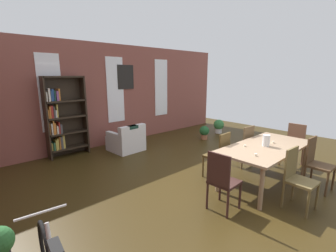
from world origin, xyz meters
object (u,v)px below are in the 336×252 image
bookshelf_tall (63,117)px  potted_plant_window (219,126)px  dining_chair_head_right (294,143)px  dining_chair_near_right (316,162)px  dining_chair_head_left (222,180)px  vase_on_table (266,141)px  potted_plant_by_shelf (204,132)px  armchair_white (127,141)px  dining_table (266,149)px  dining_chair_near_left (297,177)px  dining_chair_far_right (244,145)px  dining_chair_far_left (219,154)px

bookshelf_tall → potted_plant_window: 5.14m
dining_chair_head_right → dining_chair_near_right: 1.19m
dining_chair_head_right → dining_chair_head_left: 2.84m
vase_on_table → potted_plant_by_shelf: bearing=59.2°
dining_chair_head_right → armchair_white: 4.18m
dining_chair_head_left → dining_table: bearing=0.1°
armchair_white → dining_chair_head_right: bearing=-56.5°
dining_chair_near_right → bookshelf_tall: 5.66m
dining_chair_near_left → potted_plant_window: bearing=49.7°
dining_chair_near_right → bookshelf_tall: bookshelf_tall is taller
dining_table → dining_chair_near_right: bearing=-56.9°
dining_chair_far_right → potted_plant_window: 3.12m
dining_table → potted_plant_window: bearing=48.1°
dining_chair_head_left → potted_plant_by_shelf: 4.13m
vase_on_table → dining_chair_head_left: 1.43m
dining_table → dining_chair_far_right: size_ratio=2.20×
dining_table → potted_plant_window: dining_table is taller
dining_chair_near_left → dining_chair_head_left: same height
armchair_white → potted_plant_window: armchair_white is taller
dining_table → dining_chair_head_left: (-1.42, -0.00, -0.16)m
vase_on_table → dining_chair_head_left: (-1.39, -0.00, -0.34)m
vase_on_table → potted_plant_window: bearing=47.7°
dining_chair_near_right → armchair_white: dining_chair_near_right is taller
bookshelf_tall → armchair_white: 1.73m
dining_chair_near_left → potted_plant_by_shelf: 4.09m
dining_chair_head_left → dining_chair_near_right: bearing=-20.9°
potted_plant_by_shelf → dining_chair_head_right: bearing=-94.2°
dining_chair_far_left → potted_plant_window: dining_chair_far_left is taller
dining_chair_head_left → dining_chair_far_right: (1.89, 0.73, 0.00)m
potted_plant_window → dining_chair_far_right: bearing=-134.5°
dining_chair_far_left → potted_plant_window: 3.83m
dining_chair_head_right → bookshelf_tall: bookshelf_tall is taller
dining_chair_far_left → armchair_white: dining_chair_far_left is taller
potted_plant_by_shelf → dining_chair_head_left: bearing=-137.6°
dining_chair_near_left → dining_chair_head_left: 1.20m
dining_chair_near_left → dining_chair_far_right: same height
dining_chair_far_left → armchair_white: size_ratio=1.13×
dining_chair_near_left → potted_plant_by_shelf: size_ratio=2.16×
dining_chair_far_right → armchair_white: (-1.35, 2.75, -0.23)m
dining_chair_head_left → dining_chair_far_right: 2.02m
dining_chair_far_left → dining_chair_near_left: bearing=-90.1°
dining_chair_head_left → dining_chair_far_right: size_ratio=1.00×
armchair_white → dining_table: bearing=-75.8°
dining_chair_near_left → dining_chair_far_right: 1.73m
dining_table → dining_chair_far_right: 0.88m
dining_chair_far_left → bookshelf_tall: 3.94m
dining_chair_head_right → potted_plant_by_shelf: dining_chair_head_right is taller
vase_on_table → dining_chair_head_right: (1.45, 0.00, -0.34)m
potted_plant_window → dining_chair_head_right: bearing=-112.6°
dining_chair_near_left → dining_table: bearing=57.3°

